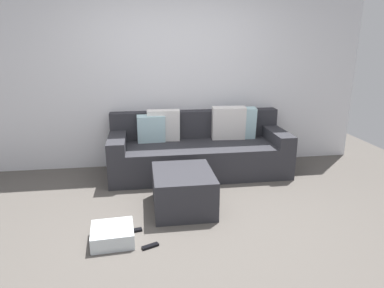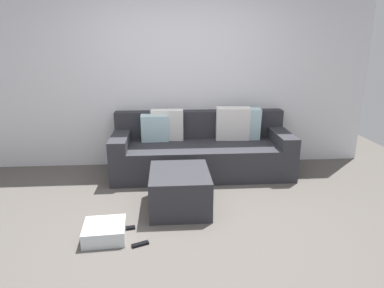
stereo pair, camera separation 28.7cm
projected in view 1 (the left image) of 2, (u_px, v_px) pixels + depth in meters
ground_plane at (194, 230)px, 3.34m from camera, size 7.08×7.08×0.00m
wall_back at (173, 68)px, 4.82m from camera, size 5.45×0.10×2.77m
couch_sectional at (199, 150)px, 4.76m from camera, size 2.37×0.90×0.88m
ottoman at (183, 190)px, 3.72m from camera, size 0.63×0.76×0.42m
storage_bin at (113, 235)px, 3.12m from camera, size 0.40×0.39×0.14m
remote_near_ottoman at (150, 246)px, 3.05m from camera, size 0.16×0.10×0.02m
remote_by_storage_bin at (133, 231)px, 3.30m from camera, size 0.17×0.08×0.02m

